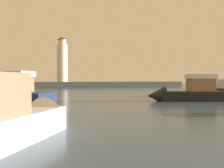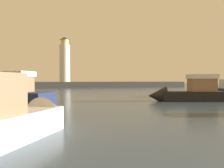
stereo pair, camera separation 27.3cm
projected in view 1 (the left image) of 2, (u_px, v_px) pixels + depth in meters
ground_plane at (93, 94)px, 34.32m from camera, size 220.00×220.00×0.00m
breakwater at (72, 85)px, 65.16m from camera, size 74.81×4.50×1.76m
lighthouse at (62, 60)px, 64.19m from camera, size 3.11×3.11×13.68m
motorboat_0 at (185, 92)px, 22.89m from camera, size 8.20×4.00×3.30m
motorboat_1 at (213, 91)px, 30.50m from camera, size 4.04×8.68×2.95m
motorboat_5 at (22, 117)px, 8.23m from camera, size 4.85×6.26×2.81m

